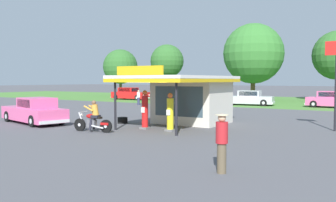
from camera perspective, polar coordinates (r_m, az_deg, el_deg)
name	(u,v)px	position (r m, az deg, el deg)	size (l,w,h in m)	color
ground_plane	(155,132)	(18.32, -2.06, -4.85)	(300.00, 300.00, 0.00)	#4C4C51
grass_verge_strip	(299,102)	(46.15, 19.70, -0.13)	(120.00, 24.00, 0.01)	#477A33
service_station_kiosk	(188,96)	(21.71, 3.19, 0.82)	(4.60, 7.13, 3.26)	beige
gas_pump_nearside	(145,111)	(19.45, -3.61, -1.59)	(0.44, 0.44, 2.05)	slate
gas_pump_offside	(170,114)	(18.56, 0.34, -2.00)	(0.44, 0.44, 1.93)	slate
motorcycle_with_rider	(93,119)	(18.70, -11.51, -2.73)	(2.18, 0.72, 1.58)	black
featured_classic_sedan	(34,112)	(23.41, -20.04, -1.57)	(5.77, 3.04, 1.55)	#E55993
parked_car_back_row_far_right	(248,98)	(38.69, 12.35, 0.39)	(5.44, 2.72, 1.51)	#B7B7BC
parked_car_second_row_spare	(130,94)	(48.79, -5.91, 1.07)	(5.47, 1.97, 1.59)	red
parked_car_back_row_far_left	(180,96)	(44.55, 1.86, 0.86)	(5.83, 3.13, 1.56)	black
parked_car_back_row_centre	(334,100)	(37.60, 24.28, 0.12)	(5.09, 2.22, 1.54)	#E55993
bystander_leaning_by_kiosk	(222,141)	(10.33, 8.34, -6.23)	(0.36, 0.36, 1.66)	brown
bystander_strolling_foreground	(139,97)	(38.51, -4.60, 0.59)	(0.34, 0.34, 1.52)	#2D3351
tree_oak_centre	(120,67)	(59.04, -7.39, 5.30)	(5.49, 5.49, 7.45)	brown
tree_oak_far_left	(253,54)	(47.65, 13.09, 7.16)	(7.54, 7.54, 9.67)	brown
tree_oak_left	(167,62)	(56.08, -0.14, 6.11)	(5.06, 5.06, 7.99)	brown
roadside_pole_sign	(336,69)	(20.37, 24.65, 4.47)	(1.10, 0.12, 4.54)	black
spare_tire_stack	(123,120)	(22.18, -7.06, -2.98)	(0.60, 0.60, 0.36)	black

